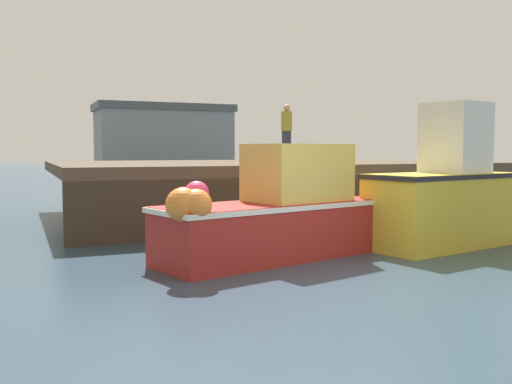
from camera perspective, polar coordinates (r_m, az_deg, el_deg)
The scene contains 6 objects.
ground at distance 7.65m, azimuth 12.08°, elevation -9.74°, with size 120.00×160.00×0.10m.
pier at distance 15.42m, azimuth 1.97°, elevation 2.14°, with size 11.49×7.41×1.47m.
fishing_boat_near_left at distance 9.33m, azimuth 2.07°, elevation -2.22°, with size 4.33×2.36×1.89m.
fishing_boat_near_right at distance 11.00m, azimuth 18.44°, elevation -0.32°, with size 3.21×1.89×2.67m.
dockworker at distance 17.68m, azimuth 3.10°, elevation 6.03°, with size 0.34×0.34×1.75m.
warehouse at distance 41.24m, azimuth -9.30°, elevation 5.20°, with size 9.61×4.60×5.08m.
Camera 1 is at (-4.27, -6.07, 1.78)m, focal length 39.59 mm.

